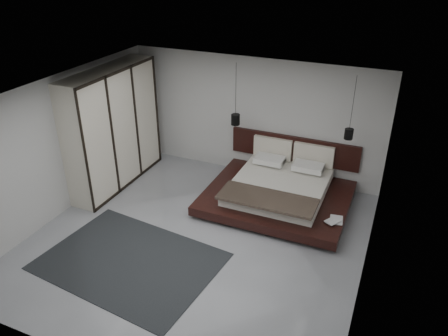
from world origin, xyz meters
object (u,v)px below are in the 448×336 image
at_px(bed, 279,190).
at_px(pendant_right, 349,134).
at_px(wardrobe, 113,128).
at_px(lattice_screen, 133,112).
at_px(rug, 130,261).
at_px(pendant_left, 235,119).

bearing_deg(bed, pendant_right, 21.70).
xyz_separation_m(bed, wardrobe, (-3.71, -0.59, 1.04)).
bearing_deg(wardrobe, lattice_screen, 102.44).
relative_size(pendant_right, rug, 0.43).
relative_size(bed, pendant_right, 2.29).
bearing_deg(pendant_right, wardrobe, -167.69).
xyz_separation_m(bed, rug, (-1.82, -2.96, -0.29)).
bearing_deg(rug, lattice_screen, 121.43).
xyz_separation_m(pendant_right, wardrobe, (-4.93, -1.08, -0.28)).
relative_size(bed, pendant_left, 2.16).
xyz_separation_m(pendant_left, rug, (-0.60, -3.44, -1.54)).
distance_m(pendant_right, rug, 4.87).
distance_m(lattice_screen, bed, 4.13).
distance_m(wardrobe, rug, 3.31).
xyz_separation_m(bed, pendant_left, (-1.22, 0.49, 1.24)).
distance_m(pendant_left, wardrobe, 2.72).
distance_m(bed, wardrobe, 3.90).
bearing_deg(rug, bed, 58.39).
bearing_deg(rug, pendant_right, 48.56).
bearing_deg(lattice_screen, pendant_right, -0.71).
bearing_deg(bed, pendant_left, 158.30).
xyz_separation_m(lattice_screen, pendant_right, (5.18, -0.06, 0.31)).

